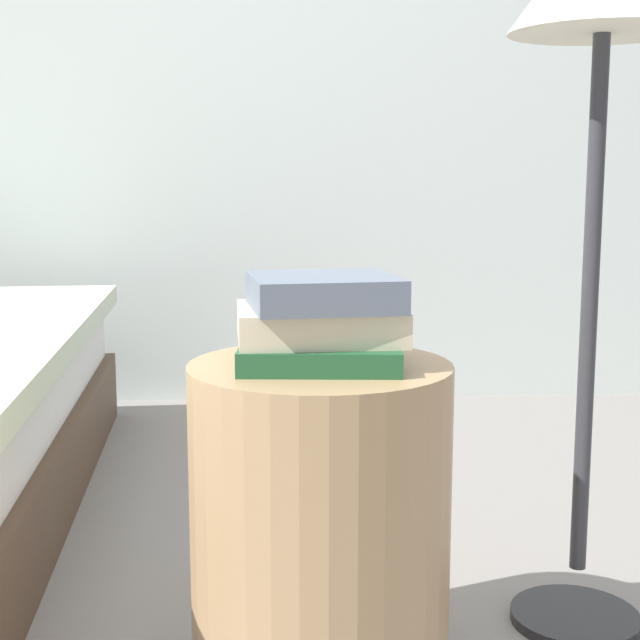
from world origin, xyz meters
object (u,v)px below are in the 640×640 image
side_table (320,527)px  book_cream (322,323)px  book_forest (320,353)px  book_slate (324,292)px  floor_lamp (603,12)px

side_table → book_cream: 0.33m
book_forest → book_cream: bearing=80.3°
book_forest → book_slate: 0.10m
book_cream → book_slate: 0.05m
side_table → book_forest: (-0.00, -0.01, 0.29)m
book_slate → floor_lamp: (0.49, 0.18, 0.45)m
book_forest → book_slate: (0.01, 0.00, 0.10)m
book_forest → side_table: bearing=93.0°
book_cream → book_slate: book_slate is taller
book_forest → book_cream: (0.00, 0.02, 0.04)m
side_table → book_cream: size_ratio=2.10×
book_cream → floor_lamp: size_ratio=0.20×
book_slate → floor_lamp: size_ratio=0.17×
book_cream → side_table: bearing=-114.1°
book_slate → floor_lamp: bearing=13.2°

